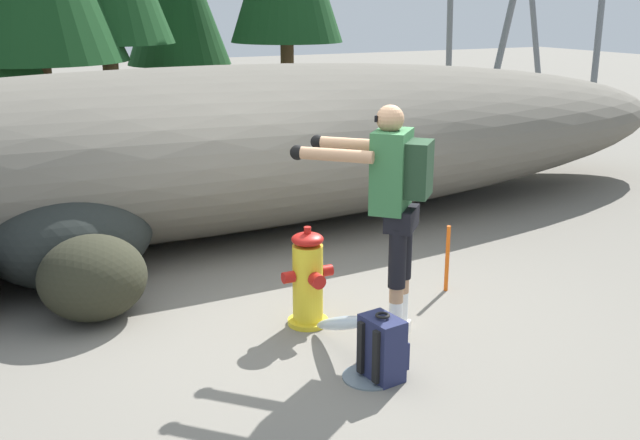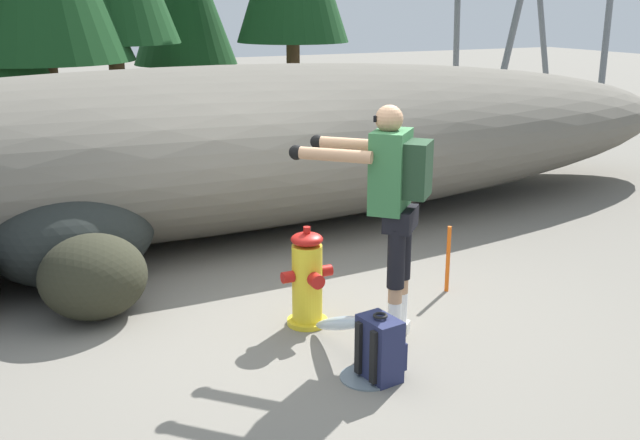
{
  "view_description": "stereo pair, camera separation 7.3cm",
  "coord_description": "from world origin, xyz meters",
  "px_view_note": "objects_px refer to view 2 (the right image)",
  "views": [
    {
      "loc": [
        -2.42,
        -4.79,
        2.47
      ],
      "look_at": [
        0.15,
        0.36,
        0.75
      ],
      "focal_mm": 41.13,
      "sensor_mm": 36.0,
      "label": 1
    },
    {
      "loc": [
        -2.35,
        -4.82,
        2.47
      ],
      "look_at": [
        0.15,
        0.36,
        0.75
      ],
      "focal_mm": 41.13,
      "sensor_mm": 36.0,
      "label": 2
    }
  ],
  "objects_px": {
    "utility_worker": "(391,194)",
    "spare_backpack": "(380,349)",
    "survey_stake": "(448,259)",
    "fire_hydrant": "(307,280)",
    "boulder_mid": "(70,232)",
    "boulder_small": "(93,276)"
  },
  "relations": [
    {
      "from": "utility_worker",
      "to": "boulder_small",
      "type": "bearing_deg",
      "value": 10.6
    },
    {
      "from": "boulder_small",
      "to": "fire_hydrant",
      "type": "bearing_deg",
      "value": -30.93
    },
    {
      "from": "fire_hydrant",
      "to": "survey_stake",
      "type": "xyz_separation_m",
      "value": [
        1.4,
        0.09,
        -0.07
      ]
    },
    {
      "from": "fire_hydrant",
      "to": "utility_worker",
      "type": "height_order",
      "value": "utility_worker"
    },
    {
      "from": "utility_worker",
      "to": "survey_stake",
      "type": "distance_m",
      "value": 1.37
    },
    {
      "from": "boulder_small",
      "to": "survey_stake",
      "type": "bearing_deg",
      "value": -15.47
    },
    {
      "from": "boulder_mid",
      "to": "spare_backpack",
      "type": "bearing_deg",
      "value": -60.39
    },
    {
      "from": "utility_worker",
      "to": "spare_backpack",
      "type": "bearing_deg",
      "value": 100.17
    },
    {
      "from": "spare_backpack",
      "to": "survey_stake",
      "type": "xyz_separation_m",
      "value": [
        1.32,
        1.1,
        0.08
      ]
    },
    {
      "from": "boulder_mid",
      "to": "boulder_small",
      "type": "distance_m",
      "value": 0.94
    },
    {
      "from": "fire_hydrant",
      "to": "utility_worker",
      "type": "distance_m",
      "value": 1.0
    },
    {
      "from": "boulder_mid",
      "to": "boulder_small",
      "type": "height_order",
      "value": "boulder_mid"
    },
    {
      "from": "utility_worker",
      "to": "survey_stake",
      "type": "height_order",
      "value": "utility_worker"
    },
    {
      "from": "utility_worker",
      "to": "spare_backpack",
      "type": "height_order",
      "value": "utility_worker"
    },
    {
      "from": "boulder_small",
      "to": "spare_backpack",
      "type": "bearing_deg",
      "value": -50.43
    },
    {
      "from": "fire_hydrant",
      "to": "utility_worker",
      "type": "relative_size",
      "value": 0.46
    },
    {
      "from": "spare_backpack",
      "to": "survey_stake",
      "type": "bearing_deg",
      "value": 31.94
    },
    {
      "from": "fire_hydrant",
      "to": "boulder_small",
      "type": "height_order",
      "value": "fire_hydrant"
    },
    {
      "from": "survey_stake",
      "to": "fire_hydrant",
      "type": "bearing_deg",
      "value": -176.26
    },
    {
      "from": "utility_worker",
      "to": "spare_backpack",
      "type": "distance_m",
      "value": 1.13
    },
    {
      "from": "boulder_mid",
      "to": "survey_stake",
      "type": "distance_m",
      "value": 3.41
    },
    {
      "from": "spare_backpack",
      "to": "survey_stake",
      "type": "distance_m",
      "value": 1.72
    }
  ]
}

